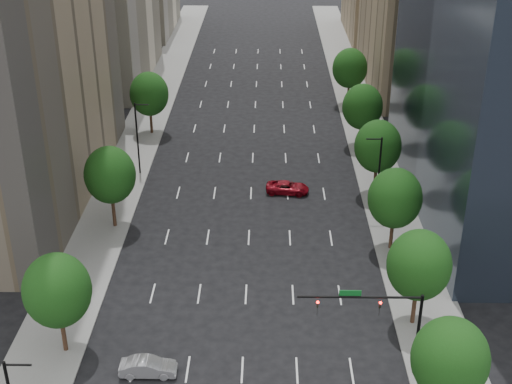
{
  "coord_description": "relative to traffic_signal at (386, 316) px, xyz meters",
  "views": [
    {
      "loc": [
        1.73,
        -12.16,
        36.33
      ],
      "look_at": [
        0.82,
        44.35,
        8.0
      ],
      "focal_mm": 49.72,
      "sensor_mm": 36.0,
      "label": 1
    }
  ],
  "objects": [
    {
      "name": "tree_right_4",
      "position": [
        3.47,
        44.0,
        0.29
      ],
      "size": [
        5.2,
        5.2,
        8.46
      ],
      "color": "#382316",
      "rests_on": "ground"
    },
    {
      "name": "streetlight_rn",
      "position": [
        2.91,
        25.0,
        -0.33
      ],
      "size": [
        1.7,
        0.2,
        9.0
      ],
      "color": "black",
      "rests_on": "ground"
    },
    {
      "name": "tree_right_0",
      "position": [
        3.47,
        -5.0,
        0.22
      ],
      "size": [
        5.2,
        5.2,
        8.39
      ],
      "color": "#382316",
      "rests_on": "ground"
    },
    {
      "name": "traffic_signal",
      "position": [
        0.0,
        0.0,
        0.0
      ],
      "size": [
        9.12,
        0.4,
        7.38
      ],
      "color": "black",
      "rests_on": "ground"
    },
    {
      "name": "tree_left_1",
      "position": [
        -24.53,
        22.0,
        0.79
      ],
      "size": [
        5.2,
        5.2,
        8.97
      ],
      "color": "#382316",
      "rests_on": "ground"
    },
    {
      "name": "car_silver",
      "position": [
        -17.58,
        -0.63,
        -4.46
      ],
      "size": [
        4.32,
        1.56,
        1.42
      ],
      "primitive_type": "imported",
      "rotation": [
        0.0,
        0.0,
        1.58
      ],
      "color": "#9A9A9F",
      "rests_on": "ground"
    },
    {
      "name": "tree_left_2",
      "position": [
        -24.53,
        48.0,
        0.5
      ],
      "size": [
        5.2,
        5.2,
        8.68
      ],
      "color": "#382316",
      "rests_on": "ground"
    },
    {
      "name": "car_red_far",
      "position": [
        -6.37,
        30.16,
        -4.5
      ],
      "size": [
        5.09,
        2.77,
        1.36
      ],
      "primitive_type": "imported",
      "rotation": [
        0.0,
        0.0,
        1.46
      ],
      "color": "maroon",
      "rests_on": "ground"
    },
    {
      "name": "tree_right_2",
      "position": [
        3.47,
        18.0,
        0.43
      ],
      "size": [
        5.2,
        5.2,
        8.61
      ],
      "color": "#382316",
      "rests_on": "ground"
    },
    {
      "name": "tree_right_1",
      "position": [
        3.47,
        6.0,
        0.58
      ],
      "size": [
        5.2,
        5.2,
        8.75
      ],
      "color": "#382316",
      "rests_on": "ground"
    },
    {
      "name": "tree_left_0",
      "position": [
        -24.53,
        2.0,
        0.58
      ],
      "size": [
        5.2,
        5.2,
        8.75
      ],
      "color": "#382316",
      "rests_on": "ground"
    },
    {
      "name": "streetlight_ln",
      "position": [
        -23.96,
        35.0,
        -0.33
      ],
      "size": [
        1.7,
        0.2,
        9.0
      ],
      "color": "black",
      "rests_on": "ground"
    },
    {
      "name": "tree_right_5",
      "position": [
        3.47,
        60.0,
        0.58
      ],
      "size": [
        5.2,
        5.2,
        8.75
      ],
      "color": "#382316",
      "rests_on": "ground"
    },
    {
      "name": "sidewalk_left",
      "position": [
        -26.03,
        30.0,
        -5.1
      ],
      "size": [
        6.0,
        200.0,
        0.15
      ],
      "primitive_type": "cube",
      "color": "slate",
      "rests_on": "ground"
    },
    {
      "name": "tree_right_3",
      "position": [
        3.47,
        30.0,
        0.72
      ],
      "size": [
        5.2,
        5.2,
        8.89
      ],
      "color": "#382316",
      "rests_on": "ground"
    },
    {
      "name": "sidewalk_right",
      "position": [
        4.97,
        30.0,
        -5.1
      ],
      "size": [
        6.0,
        200.0,
        0.15
      ],
      "primitive_type": "cube",
      "color": "slate",
      "rests_on": "ground"
    }
  ]
}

